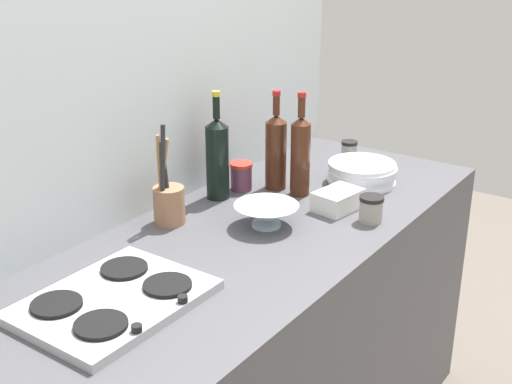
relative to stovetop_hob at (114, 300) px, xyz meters
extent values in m
cube|color=#4C4C51|center=(0.54, -0.03, -0.46)|extent=(1.80, 0.70, 0.90)
cube|color=silver|center=(0.54, 0.35, 0.19)|extent=(1.90, 0.06, 2.22)
cube|color=#B2B2B7|center=(0.00, 0.00, 0.00)|extent=(0.43, 0.33, 0.02)
cylinder|color=black|center=(-0.11, -0.07, 0.01)|extent=(0.12, 0.12, 0.01)
cylinder|color=black|center=(0.11, -0.07, 0.01)|extent=(0.12, 0.12, 0.01)
cylinder|color=black|center=(-0.11, 0.07, 0.01)|extent=(0.12, 0.12, 0.01)
cylinder|color=black|center=(0.11, 0.07, 0.01)|extent=(0.12, 0.12, 0.01)
cylinder|color=black|center=(-0.07, -0.15, 0.02)|extent=(0.02, 0.02, 0.02)
cylinder|color=black|center=(0.07, -0.15, 0.02)|extent=(0.02, 0.02, 0.02)
cylinder|color=white|center=(1.06, -0.10, -0.01)|extent=(0.23, 0.23, 0.01)
cylinder|color=white|center=(1.06, -0.10, 0.00)|extent=(0.23, 0.23, 0.01)
cylinder|color=white|center=(1.07, -0.10, 0.02)|extent=(0.23, 0.23, 0.01)
cylinder|color=white|center=(1.06, -0.10, 0.03)|extent=(0.23, 0.23, 0.01)
cylinder|color=white|center=(1.07, -0.11, 0.04)|extent=(0.23, 0.23, 0.01)
cylinder|color=white|center=(1.07, -0.10, 0.05)|extent=(0.23, 0.23, 0.01)
cylinder|color=#472314|center=(0.86, 0.12, 0.10)|extent=(0.07, 0.07, 0.23)
cone|color=#472314|center=(0.86, 0.12, 0.23)|extent=(0.07, 0.07, 0.02)
cylinder|color=#472314|center=(0.86, 0.12, 0.27)|extent=(0.02, 0.02, 0.07)
cylinder|color=#B21E1E|center=(0.86, 0.12, 0.31)|extent=(0.03, 0.03, 0.02)
cylinder|color=black|center=(0.68, 0.22, 0.11)|extent=(0.08, 0.08, 0.24)
cone|color=black|center=(0.68, 0.22, 0.24)|extent=(0.08, 0.08, 0.03)
cylinder|color=black|center=(0.68, 0.22, 0.29)|extent=(0.02, 0.02, 0.07)
cylinder|color=gold|center=(0.68, 0.22, 0.33)|extent=(0.03, 0.03, 0.02)
cylinder|color=#472314|center=(0.85, 0.02, 0.11)|extent=(0.06, 0.06, 0.24)
cone|color=#472314|center=(0.85, 0.02, 0.24)|extent=(0.06, 0.06, 0.02)
cylinder|color=#472314|center=(0.85, 0.02, 0.28)|extent=(0.02, 0.02, 0.07)
cylinder|color=#B21E1E|center=(0.85, 0.02, 0.32)|extent=(0.03, 0.03, 0.02)
cylinder|color=silver|center=(0.58, -0.04, -0.01)|extent=(0.09, 0.09, 0.01)
cone|color=silver|center=(0.58, -0.04, 0.02)|extent=(0.19, 0.19, 0.06)
cube|color=white|center=(0.81, -0.15, 0.02)|extent=(0.16, 0.12, 0.06)
cylinder|color=#996B4C|center=(0.43, 0.21, 0.04)|extent=(0.09, 0.09, 0.11)
cylinder|color=#262626|center=(0.41, 0.21, 0.16)|extent=(0.03, 0.01, 0.27)
cylinder|color=#262626|center=(0.43, 0.22, 0.13)|extent=(0.01, 0.03, 0.20)
cylinder|color=#997247|center=(0.42, 0.23, 0.14)|extent=(0.03, 0.04, 0.22)
cylinder|color=#997247|center=(0.42, 0.23, 0.15)|extent=(0.03, 0.03, 0.23)
cylinder|color=#9E998C|center=(1.22, 0.03, 0.02)|extent=(0.06, 0.06, 0.08)
cylinder|color=black|center=(1.22, 0.03, 0.07)|extent=(0.06, 0.06, 0.01)
cylinder|color=#9E998C|center=(0.79, -0.27, 0.02)|extent=(0.07, 0.07, 0.07)
cylinder|color=black|center=(0.79, -0.27, 0.06)|extent=(0.07, 0.07, 0.01)
cylinder|color=#66384C|center=(0.78, 0.20, 0.03)|extent=(0.07, 0.07, 0.08)
cylinder|color=red|center=(0.78, 0.20, 0.07)|extent=(0.08, 0.08, 0.01)
camera|label=1|loc=(-0.94, -1.07, 0.82)|focal=47.59mm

